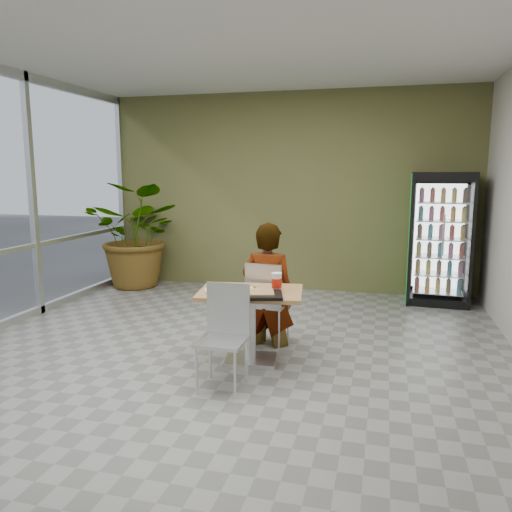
# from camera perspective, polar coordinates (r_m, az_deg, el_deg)

# --- Properties ---
(ground) EXTENTS (7.00, 7.00, 0.00)m
(ground) POSITION_cam_1_polar(r_m,az_deg,el_deg) (5.19, -4.23, -12.23)
(ground) COLOR gray
(ground) RESTS_ON ground
(room_envelope) EXTENTS (6.00, 7.00, 3.20)m
(room_envelope) POSITION_cam_1_polar(r_m,az_deg,el_deg) (4.83, -4.47, 5.69)
(room_envelope) COLOR beige
(room_envelope) RESTS_ON ground
(dining_table) EXTENTS (1.12, 0.85, 0.75)m
(dining_table) POSITION_cam_1_polar(r_m,az_deg,el_deg) (5.07, -0.61, -6.31)
(dining_table) COLOR tan
(dining_table) RESTS_ON ground
(chair_far) EXTENTS (0.46, 0.46, 0.94)m
(chair_far) POSITION_cam_1_polar(r_m,az_deg,el_deg) (5.58, 1.15, -4.69)
(chair_far) COLOR silver
(chair_far) RESTS_ON ground
(chair_near) EXTENTS (0.41, 0.42, 0.93)m
(chair_near) POSITION_cam_1_polar(r_m,az_deg,el_deg) (4.56, -3.55, -8.08)
(chair_near) COLOR silver
(chair_near) RESTS_ON ground
(seated_woman) EXTENTS (0.66, 0.46, 1.68)m
(seated_woman) POSITION_cam_1_polar(r_m,az_deg,el_deg) (5.62, 1.37, -4.68)
(seated_woman) COLOR black
(seated_woman) RESTS_ON ground
(pizza_plate) EXTENTS (0.29, 0.30, 0.03)m
(pizza_plate) POSITION_cam_1_polar(r_m,az_deg,el_deg) (5.02, -0.96, -3.77)
(pizza_plate) COLOR white
(pizza_plate) RESTS_ON dining_table
(soda_cup) EXTENTS (0.10, 0.10, 0.18)m
(soda_cup) POSITION_cam_1_polar(r_m,az_deg,el_deg) (4.99, 2.38, -3.01)
(soda_cup) COLOR white
(soda_cup) RESTS_ON dining_table
(napkin_stack) EXTENTS (0.21, 0.21, 0.02)m
(napkin_stack) POSITION_cam_1_polar(r_m,az_deg,el_deg) (5.00, -4.95, -3.92)
(napkin_stack) COLOR white
(napkin_stack) RESTS_ON dining_table
(cafeteria_tray) EXTENTS (0.57, 0.47, 0.03)m
(cafeteria_tray) POSITION_cam_1_polar(r_m,az_deg,el_deg) (4.78, 0.04, -4.48)
(cafeteria_tray) COLOR black
(cafeteria_tray) RESTS_ON dining_table
(beverage_fridge) EXTENTS (0.92, 0.72, 1.93)m
(beverage_fridge) POSITION_cam_1_polar(r_m,az_deg,el_deg) (7.78, 20.30, 1.87)
(beverage_fridge) COLOR black
(beverage_fridge) RESTS_ON ground
(potted_plant) EXTENTS (1.61, 1.40, 1.76)m
(potted_plant) POSITION_cam_1_polar(r_m,az_deg,el_deg) (8.62, -13.24, 2.36)
(potted_plant) COLOR #2B5B24
(potted_plant) RESTS_ON ground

